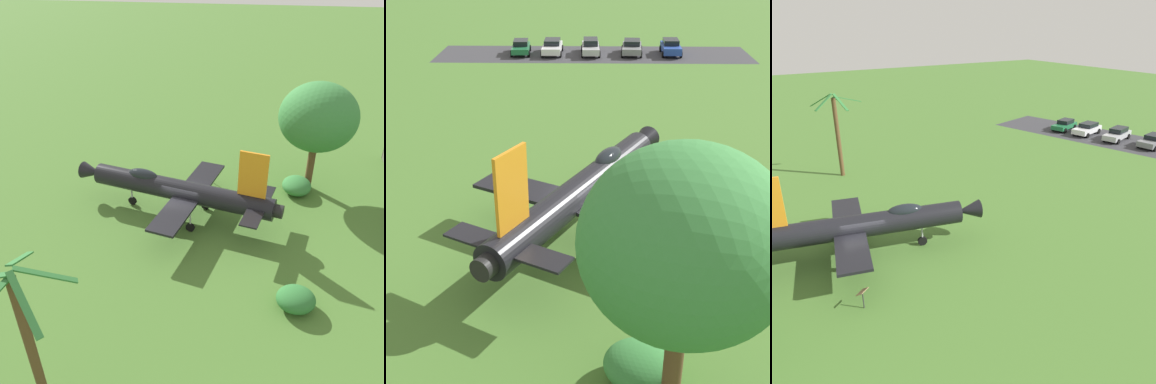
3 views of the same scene
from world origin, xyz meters
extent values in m
plane|color=#47722D|center=(0.00, 0.00, 0.00)|extent=(200.00, 200.00, 0.00)
cylinder|color=black|center=(0.00, 0.00, 2.03)|extent=(12.67, 4.42, 1.44)
cone|color=black|center=(6.75, -1.65, 2.03)|extent=(1.85, 1.57, 1.22)
cylinder|color=black|center=(-6.41, 1.57, 2.03)|extent=(0.79, 0.98, 0.86)
ellipsoid|color=black|center=(2.71, -0.66, 2.64)|extent=(2.35, 1.40, 0.84)
cube|color=orange|center=(-4.68, 1.15, 4.24)|extent=(1.78, 0.56, 2.97)
cube|color=black|center=(0.03, 2.78, 1.85)|extent=(2.70, 4.29, 0.16)
cube|color=black|center=(-1.26, -2.48, 1.85)|extent=(2.70, 4.29, 0.16)
cube|color=black|center=(-4.79, 2.84, 2.18)|extent=(1.50, 2.01, 0.10)
cube|color=black|center=(-5.56, -0.30, 2.18)|extent=(1.50, 2.01, 0.10)
cylinder|color=#A5A8AD|center=(3.70, -0.91, 1.09)|extent=(0.12, 0.12, 1.59)
cylinder|color=black|center=(3.70, -0.91, 0.30)|extent=(0.63, 0.32, 0.60)
cylinder|color=#A5A8AD|center=(-0.89, 1.68, 1.09)|extent=(0.12, 0.12, 1.59)
cylinder|color=black|center=(-0.89, 1.68, 0.30)|extent=(0.63, 0.32, 0.60)
cylinder|color=#A5A8AD|center=(-1.57, -1.08, 1.09)|extent=(0.12, 0.12, 1.59)
cylinder|color=black|center=(-1.57, -1.08, 0.30)|extent=(0.63, 0.32, 0.60)
cylinder|color=brown|center=(-8.96, -5.20, 2.10)|extent=(0.54, 0.54, 4.20)
ellipsoid|color=#387F3D|center=(-8.96, -5.20, 5.72)|extent=(5.55, 5.37, 4.91)
cylinder|color=brown|center=(3.10, 14.60, 3.62)|extent=(0.38, 0.38, 7.23)
cube|color=#2D7033|center=(2.23, 15.44, 7.03)|extent=(1.72, 1.67, 1.22)
cube|color=#2D7033|center=(2.11, 14.09, 7.03)|extent=(1.84, 1.10, 1.18)
cube|color=#2D7033|center=(3.38, 13.43, 7.03)|extent=(0.73, 2.13, 1.22)
cylinder|color=#4C4238|center=(-15.81, -11.15, 0.91)|extent=(0.08, 0.08, 1.82)
ellipsoid|color=#387F3D|center=(-8.05, -4.25, 0.62)|extent=(2.14, 2.40, 1.23)
ellipsoid|color=#2D7033|center=(-7.31, 7.48, 0.59)|extent=(2.04, 1.86, 1.19)
cylinder|color=#333333|center=(-1.64, -4.88, 0.45)|extent=(0.06, 0.06, 0.90)
cube|color=olive|center=(-1.64, -4.88, 1.02)|extent=(0.72, 0.67, 0.25)
camera|label=1|loc=(-4.30, 24.01, 16.91)|focal=39.92mm
camera|label=2|loc=(-20.62, -5.78, 12.78)|focal=51.41mm
camera|label=3|loc=(-6.02, -21.31, 13.43)|focal=37.14mm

